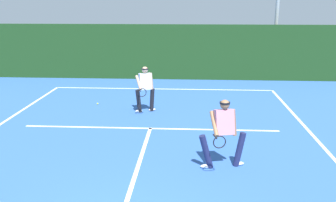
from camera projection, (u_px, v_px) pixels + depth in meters
court_line_baseline_far at (163, 89)px, 16.65m from camera, size 9.67×0.10×0.01m
court_line_service at (150, 128)px, 11.50m from camera, size 7.88×0.10×0.01m
court_line_centre at (136, 174)px, 8.49m from camera, size 0.10×6.40×0.01m
player_near at (224, 131)px, 8.61m from camera, size 1.15×0.91×1.66m
player_far at (145, 87)px, 13.02m from camera, size 0.74×0.93×1.62m
tennis_ball at (98, 104)px, 14.15m from camera, size 0.07×0.07×0.07m
back_fence_windscreen at (166, 52)px, 18.41m from camera, size 22.44×0.12×2.72m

